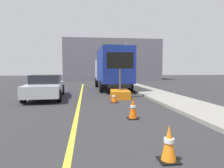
{
  "coord_description": "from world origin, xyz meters",
  "views": [
    {
      "loc": [
        0.35,
        0.67,
        1.69
      ],
      "look_at": [
        1.0,
        5.68,
        1.32
      ],
      "focal_mm": 32.12,
      "sensor_mm": 36.0,
      "label": 1
    }
  ],
  "objects_px": {
    "arrow_board_trailer": "(120,90)",
    "pickup_car": "(46,86)",
    "box_truck": "(112,68)",
    "traffic_cone_far_lane": "(114,97)",
    "highway_guide_sign": "(120,56)",
    "traffic_cone_mid_lane": "(133,108)",
    "traffic_cone_near_sign": "(169,143)"
  },
  "relations": [
    {
      "from": "box_truck",
      "to": "highway_guide_sign",
      "type": "relative_size",
      "value": 1.49
    },
    {
      "from": "arrow_board_trailer",
      "to": "traffic_cone_far_lane",
      "type": "xyz_separation_m",
      "value": [
        -0.59,
        -1.64,
        -0.19
      ]
    },
    {
      "from": "traffic_cone_near_sign",
      "to": "traffic_cone_mid_lane",
      "type": "distance_m",
      "value": 3.21
    },
    {
      "from": "box_truck",
      "to": "traffic_cone_mid_lane",
      "type": "relative_size",
      "value": 9.92
    },
    {
      "from": "traffic_cone_near_sign",
      "to": "traffic_cone_far_lane",
      "type": "height_order",
      "value": "traffic_cone_near_sign"
    },
    {
      "from": "arrow_board_trailer",
      "to": "traffic_cone_near_sign",
      "type": "relative_size",
      "value": 3.92
    },
    {
      "from": "box_truck",
      "to": "pickup_car",
      "type": "height_order",
      "value": "box_truck"
    },
    {
      "from": "highway_guide_sign",
      "to": "traffic_cone_near_sign",
      "type": "height_order",
      "value": "highway_guide_sign"
    },
    {
      "from": "box_truck",
      "to": "pickup_car",
      "type": "distance_m",
      "value": 6.45
    },
    {
      "from": "highway_guide_sign",
      "to": "pickup_car",
      "type": "bearing_deg",
      "value": -117.78
    },
    {
      "from": "traffic_cone_mid_lane",
      "to": "traffic_cone_far_lane",
      "type": "bearing_deg",
      "value": 92.8
    },
    {
      "from": "pickup_car",
      "to": "traffic_cone_near_sign",
      "type": "height_order",
      "value": "pickup_car"
    },
    {
      "from": "arrow_board_trailer",
      "to": "traffic_cone_far_lane",
      "type": "bearing_deg",
      "value": -109.63
    },
    {
      "from": "box_truck",
      "to": "pickup_car",
      "type": "relative_size",
      "value": 1.44
    },
    {
      "from": "pickup_car",
      "to": "highway_guide_sign",
      "type": "height_order",
      "value": "highway_guide_sign"
    },
    {
      "from": "arrow_board_trailer",
      "to": "traffic_cone_far_lane",
      "type": "height_order",
      "value": "arrow_board_trailer"
    },
    {
      "from": "box_truck",
      "to": "traffic_cone_mid_lane",
      "type": "height_order",
      "value": "box_truck"
    },
    {
      "from": "traffic_cone_far_lane",
      "to": "arrow_board_trailer",
      "type": "bearing_deg",
      "value": 70.37
    },
    {
      "from": "arrow_board_trailer",
      "to": "pickup_car",
      "type": "xyz_separation_m",
      "value": [
        -4.38,
        0.59,
        0.22
      ]
    },
    {
      "from": "highway_guide_sign",
      "to": "traffic_cone_near_sign",
      "type": "distance_m",
      "value": 21.8
    },
    {
      "from": "traffic_cone_near_sign",
      "to": "traffic_cone_far_lane",
      "type": "bearing_deg",
      "value": 90.67
    },
    {
      "from": "highway_guide_sign",
      "to": "traffic_cone_mid_lane",
      "type": "xyz_separation_m",
      "value": [
        -2.64,
        -18.2,
        -3.05
      ]
    },
    {
      "from": "arrow_board_trailer",
      "to": "highway_guide_sign",
      "type": "relative_size",
      "value": 0.54
    },
    {
      "from": "box_truck",
      "to": "traffic_cone_far_lane",
      "type": "relative_size",
      "value": 12.65
    },
    {
      "from": "arrow_board_trailer",
      "to": "traffic_cone_mid_lane",
      "type": "bearing_deg",
      "value": -94.71
    },
    {
      "from": "box_truck",
      "to": "traffic_cone_far_lane",
      "type": "distance_m",
      "value": 6.86
    },
    {
      "from": "box_truck",
      "to": "highway_guide_sign",
      "type": "distance_m",
      "value": 8.53
    },
    {
      "from": "arrow_board_trailer",
      "to": "traffic_cone_mid_lane",
      "type": "relative_size",
      "value": 3.59
    },
    {
      "from": "traffic_cone_mid_lane",
      "to": "pickup_car",
      "type": "bearing_deg",
      "value": 125.02
    },
    {
      "from": "traffic_cone_near_sign",
      "to": "highway_guide_sign",
      "type": "bearing_deg",
      "value": 82.73
    },
    {
      "from": "arrow_board_trailer",
      "to": "pickup_car",
      "type": "height_order",
      "value": "arrow_board_trailer"
    },
    {
      "from": "traffic_cone_near_sign",
      "to": "pickup_car",
      "type": "bearing_deg",
      "value": 113.61
    }
  ]
}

